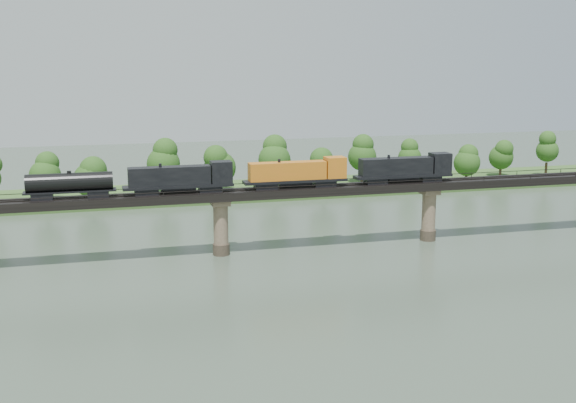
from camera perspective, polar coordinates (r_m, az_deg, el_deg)
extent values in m
plane|color=#344335|center=(100.97, -2.38, -8.69)|extent=(400.00, 400.00, 0.00)
cube|color=#2C4D1F|center=(181.93, -8.22, 0.62)|extent=(300.00, 24.00, 1.60)
cylinder|color=#473A2D|center=(128.76, -5.30, -3.77)|extent=(3.00, 3.00, 2.00)
cylinder|color=#816B54|center=(127.65, -5.33, -1.82)|extent=(2.60, 2.60, 9.00)
cube|color=#816B54|center=(126.79, -5.37, -0.06)|extent=(3.20, 3.20, 1.00)
cylinder|color=#473A2D|center=(140.73, 10.99, -2.61)|extent=(3.00, 3.00, 2.00)
cylinder|color=#816B54|center=(139.71, 11.06, -0.82)|extent=(2.60, 2.60, 9.00)
cube|color=#816B54|center=(138.93, 11.12, 0.79)|extent=(3.20, 3.20, 1.00)
cube|color=black|center=(126.54, -5.38, 0.49)|extent=(220.00, 5.00, 1.50)
cube|color=black|center=(125.66, -5.33, 0.80)|extent=(220.00, 0.12, 0.16)
cube|color=black|center=(127.11, -5.44, 0.92)|extent=(220.00, 0.12, 0.16)
cube|color=black|center=(123.95, -5.21, 0.94)|extent=(220.00, 0.10, 0.10)
cube|color=black|center=(128.60, -5.57, 1.32)|extent=(220.00, 0.10, 0.10)
cube|color=black|center=(124.01, -5.20, 0.78)|extent=(0.08, 0.08, 0.70)
cube|color=black|center=(128.67, -5.57, 1.17)|extent=(0.08, 0.08, 0.70)
cylinder|color=#382619|center=(174.68, -18.55, 0.51)|extent=(0.70, 0.70, 3.34)
sphere|color=#1C4313|center=(173.93, -18.64, 1.95)|extent=(7.18, 7.18, 7.18)
sphere|color=#1C4313|center=(173.51, -18.70, 2.86)|extent=(5.39, 5.39, 5.39)
cylinder|color=#382619|center=(171.68, -15.19, 0.43)|extent=(0.70, 0.70, 2.83)
sphere|color=#1C4313|center=(171.03, -15.26, 1.67)|extent=(8.26, 8.26, 8.26)
sphere|color=#1C4313|center=(170.65, -15.30, 2.45)|extent=(6.19, 6.19, 6.19)
cylinder|color=#382619|center=(178.65, -9.76, 1.28)|extent=(0.70, 0.70, 3.96)
sphere|color=#1C4313|center=(177.80, -9.82, 2.96)|extent=(8.07, 8.07, 8.07)
sphere|color=#1C4313|center=(177.35, -9.85, 4.01)|extent=(6.05, 6.05, 6.05)
cylinder|color=#382619|center=(178.89, -5.38, 1.30)|extent=(0.70, 0.70, 3.27)
sphere|color=#1C4313|center=(178.17, -5.41, 2.67)|extent=(8.03, 8.03, 8.03)
sphere|color=#1C4313|center=(177.77, -5.42, 3.54)|extent=(6.02, 6.02, 6.02)
cylinder|color=#382619|center=(182.76, -1.07, 1.67)|extent=(0.70, 0.70, 3.92)
sphere|color=#1C4313|center=(181.94, -1.08, 3.29)|extent=(8.29, 8.29, 8.29)
sphere|color=#1C4313|center=(181.50, -1.08, 4.31)|extent=(6.21, 6.21, 6.21)
cylinder|color=#382619|center=(179.18, 2.86, 1.31)|extent=(0.70, 0.70, 3.02)
sphere|color=#1C4313|center=(178.51, 2.87, 2.59)|extent=(7.74, 7.74, 7.74)
sphere|color=#1C4313|center=(178.13, 2.88, 3.39)|extent=(5.80, 5.80, 5.80)
cylinder|color=#382619|center=(191.49, 5.85, 2.05)|extent=(0.70, 0.70, 3.80)
sphere|color=#1C4313|center=(190.73, 5.88, 3.55)|extent=(7.47, 7.47, 7.47)
sphere|color=#1C4313|center=(190.32, 5.90, 4.49)|extent=(5.60, 5.60, 5.60)
cylinder|color=#382619|center=(196.94, 9.55, 2.15)|extent=(0.70, 0.70, 3.38)
sphere|color=#1C4313|center=(196.27, 9.59, 3.45)|extent=(6.23, 6.23, 6.23)
sphere|color=#1C4313|center=(195.90, 9.62, 4.26)|extent=(4.67, 4.67, 4.67)
cylinder|color=#382619|center=(197.98, 13.91, 1.93)|extent=(0.70, 0.70, 2.77)
sphere|color=#1C4313|center=(197.42, 13.96, 2.99)|extent=(7.04, 7.04, 7.04)
sphere|color=#1C4313|center=(197.10, 13.99, 3.65)|extent=(5.28, 5.28, 5.28)
cylinder|color=#382619|center=(208.99, 16.42, 2.31)|extent=(0.70, 0.70, 2.94)
sphere|color=#1C4313|center=(208.43, 16.49, 3.38)|extent=(6.73, 6.73, 6.73)
sphere|color=#1C4313|center=(208.12, 16.52, 4.04)|extent=(5.05, 5.05, 5.05)
cylinder|color=#382619|center=(212.60, 19.71, 2.39)|extent=(0.70, 0.70, 3.94)
sphere|color=#1C4313|center=(211.89, 19.81, 3.79)|extent=(6.17, 6.17, 6.17)
sphere|color=#1C4313|center=(211.51, 19.87, 4.67)|extent=(4.62, 4.62, 4.62)
cube|color=black|center=(138.45, 11.14, 1.82)|extent=(3.97, 2.38, 1.09)
cube|color=black|center=(134.06, 6.93, 1.64)|extent=(3.97, 2.38, 1.09)
cube|color=black|center=(136.05, 9.08, 2.02)|extent=(18.85, 2.98, 0.50)
cube|color=black|center=(135.17, 8.52, 2.77)|extent=(13.89, 2.68, 3.18)
cube|color=black|center=(138.89, 11.92, 3.00)|extent=(3.57, 2.98, 3.77)
cylinder|color=black|center=(136.14, 9.07, 1.80)|extent=(5.95, 1.39, 1.39)
cube|color=black|center=(130.74, 2.89, 1.46)|extent=(3.97, 2.38, 1.09)
cube|color=black|center=(127.87, -1.78, 1.24)|extent=(3.97, 2.38, 1.09)
cube|color=black|center=(129.08, 0.58, 1.66)|extent=(18.85, 2.98, 0.50)
cube|color=#C36517|center=(128.39, -0.06, 2.44)|extent=(13.89, 2.68, 3.18)
cube|color=#C36517|center=(130.89, 3.73, 2.72)|extent=(3.57, 2.98, 3.77)
cylinder|color=black|center=(129.17, 0.58, 1.42)|extent=(5.95, 1.39, 1.39)
cube|color=black|center=(126.03, -6.17, 1.03)|extent=(3.97, 2.38, 1.09)
cube|color=black|center=(124.89, -11.13, 0.78)|extent=(3.97, 2.38, 1.09)
cube|color=black|center=(125.22, -8.65, 1.22)|extent=(18.85, 2.98, 0.50)
cube|color=black|center=(124.76, -9.35, 2.01)|extent=(13.89, 2.68, 3.18)
cube|color=black|center=(125.86, -5.31, 2.34)|extent=(3.57, 2.98, 3.77)
cylinder|color=black|center=(125.32, -8.64, 0.97)|extent=(5.95, 1.39, 1.39)
cube|color=black|center=(124.66, -14.77, 0.59)|extent=(3.47, 2.18, 1.09)
cube|color=black|center=(125.00, -18.86, 0.38)|extent=(3.47, 2.18, 1.09)
cube|color=black|center=(124.63, -16.83, 0.78)|extent=(14.88, 2.38, 0.30)
cylinder|color=black|center=(124.36, -16.88, 1.50)|extent=(13.89, 2.98, 2.98)
cylinder|color=black|center=(124.10, -16.92, 2.22)|extent=(0.69, 0.69, 0.50)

